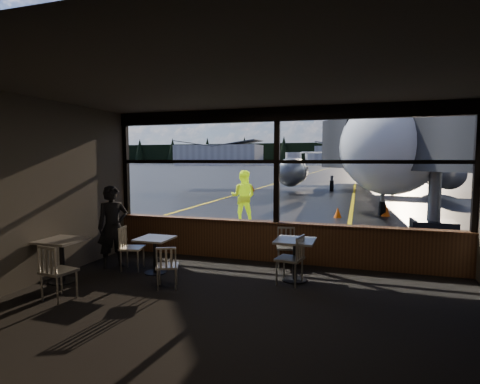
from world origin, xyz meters
The scene contains 32 objects.
ground_plane centered at (0.00, 120.00, 0.00)m, with size 520.00×520.00×0.00m, color black.
carpet_floor centered at (0.00, -3.00, 0.01)m, with size 8.00×6.00×0.01m, color black.
ceiling centered at (0.00, -3.00, 3.50)m, with size 8.00×6.00×0.04m, color #38332D.
wall_left centered at (-4.00, -3.00, 1.75)m, with size 0.04×6.00×3.50m, color #49433A.
wall_back centered at (0.00, -6.00, 1.75)m, with size 8.00×0.04×3.50m, color #49433A.
window_sill centered at (0.00, 0.00, 0.45)m, with size 8.00×0.28×0.90m, color #4C2A17.
window_header centered at (0.00, 0.00, 3.35)m, with size 8.00×0.18×0.30m, color black.
mullion_left centered at (-3.95, 0.00, 2.20)m, with size 0.12×0.12×2.60m, color black.
mullion_centre centered at (0.00, 0.00, 2.20)m, with size 0.12×0.12×2.60m, color black.
mullion_right centered at (3.95, 0.00, 2.20)m, with size 0.12×0.12×2.60m, color black.
window_transom centered at (0.00, 0.00, 2.30)m, with size 8.00×0.10×0.08m, color black.
airliner centered at (2.10, 19.77, 5.23)m, with size 28.52×34.22×10.46m, color white, non-canonical shape.
jet_bridge centered at (3.60, 5.50, 2.23)m, with size 8.36×10.22×4.46m, color #2E2E31, non-canonical shape.
cafe_table_near centered at (0.63, -1.23, 0.41)m, with size 0.74×0.74×0.81m, color #9F9B92, non-canonical shape.
cafe_table_mid centered at (-2.20, -1.62, 0.37)m, with size 0.68×0.68×0.75m, color #9F9992, non-canonical shape.
cafe_table_left centered at (-3.60, -2.65, 0.42)m, with size 0.76×0.76×0.83m, color gray, non-canonical shape.
chair_near_e centered at (0.57, -1.45, 0.48)m, with size 0.52×0.52×0.95m, color #B0AC9F, non-canonical shape.
chair_near_n centered at (0.31, -0.40, 0.44)m, with size 0.48×0.48×0.87m, color #B2ADA1, non-canonical shape.
chair_mid_s centered at (-1.52, -2.34, 0.41)m, with size 0.44×0.44×0.81m, color #B8B3A6, non-canonical shape.
chair_mid_w centered at (-2.78, -1.56, 0.47)m, with size 0.51×0.51×0.94m, color #ACA89B, non-canonical shape.
chair_left_s centered at (-2.96, -3.41, 0.48)m, with size 0.53×0.53×0.96m, color #AEA99D, non-canonical shape.
passenger centered at (-3.28, -1.51, 0.89)m, with size 0.65×0.43×1.79m, color black.
ground_crew centered at (-2.31, 4.93, 0.98)m, with size 0.95×0.74×1.95m, color #BFF219.
cone_nose centered at (1.00, 7.19, 0.21)m, with size 0.31×0.31×0.43m, color #DC5A06.
cone_wing centered at (-5.72, 18.35, 0.23)m, with size 0.33×0.33×0.46m, color #EB4E07.
hangar_left centered at (-70.00, 180.00, 5.50)m, with size 45.00×18.00×11.00m, color silver, non-canonical shape.
hangar_mid centered at (0.00, 185.00, 5.00)m, with size 38.00×15.00×10.00m, color silver, non-canonical shape.
fuel_tank_a centered at (-30.00, 182.00, 3.00)m, with size 8.00×8.00×6.00m, color silver.
fuel_tank_b centered at (-20.00, 182.00, 3.00)m, with size 8.00×8.00×6.00m, color silver.
fuel_tank_c centered at (-10.00, 182.00, 3.00)m, with size 8.00×8.00×6.00m, color silver.
treeline centered at (0.00, 210.00, 6.00)m, with size 360.00×3.00×12.00m, color black.
cone_extra centered at (2.87, 8.20, 0.26)m, with size 0.38×0.38×0.52m, color #E24D07.
Camera 1 is at (1.76, -8.30, 2.35)m, focal length 28.00 mm.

